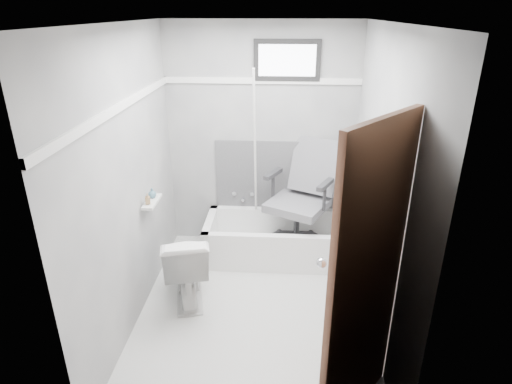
# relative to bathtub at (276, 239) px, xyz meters

# --- Properties ---
(floor) EXTENTS (2.60, 2.60, 0.00)m
(floor) POSITION_rel_bathtub_xyz_m (-0.18, -0.93, -0.21)
(floor) COLOR white
(floor) RESTS_ON ground
(ceiling) EXTENTS (2.60, 2.60, 0.00)m
(ceiling) POSITION_rel_bathtub_xyz_m (-0.18, -0.93, 2.19)
(ceiling) COLOR silver
(ceiling) RESTS_ON floor
(wall_back) EXTENTS (2.00, 0.02, 2.40)m
(wall_back) POSITION_rel_bathtub_xyz_m (-0.18, 0.37, 0.99)
(wall_back) COLOR slate
(wall_back) RESTS_ON floor
(wall_front) EXTENTS (2.00, 0.02, 2.40)m
(wall_front) POSITION_rel_bathtub_xyz_m (-0.18, -2.23, 0.99)
(wall_front) COLOR slate
(wall_front) RESTS_ON floor
(wall_left) EXTENTS (0.02, 2.60, 2.40)m
(wall_left) POSITION_rel_bathtub_xyz_m (-1.18, -0.93, 0.99)
(wall_left) COLOR slate
(wall_left) RESTS_ON floor
(wall_right) EXTENTS (0.02, 2.60, 2.40)m
(wall_right) POSITION_rel_bathtub_xyz_m (0.82, -0.93, 0.99)
(wall_right) COLOR slate
(wall_right) RESTS_ON floor
(bathtub) EXTENTS (1.50, 0.70, 0.42)m
(bathtub) POSITION_rel_bathtub_xyz_m (0.00, 0.00, 0.00)
(bathtub) COLOR white
(bathtub) RESTS_ON floor
(office_chair) EXTENTS (0.89, 0.89, 1.15)m
(office_chair) POSITION_rel_bathtub_xyz_m (0.22, 0.02, 0.48)
(office_chair) COLOR slate
(office_chair) RESTS_ON bathtub
(toilet) EXTENTS (0.55, 0.78, 0.70)m
(toilet) POSITION_rel_bathtub_xyz_m (-0.80, -0.79, 0.14)
(toilet) COLOR white
(toilet) RESTS_ON floor
(door) EXTENTS (0.78, 0.78, 2.00)m
(door) POSITION_rel_bathtub_xyz_m (0.80, -2.21, 0.79)
(door) COLOR brown
(door) RESTS_ON floor
(window) EXTENTS (0.66, 0.04, 0.40)m
(window) POSITION_rel_bathtub_xyz_m (0.07, 0.36, 1.81)
(window) COLOR black
(window) RESTS_ON wall_back
(backerboard) EXTENTS (1.50, 0.02, 0.78)m
(backerboard) POSITION_rel_bathtub_xyz_m (0.07, 0.36, 0.59)
(backerboard) COLOR #4C4C4F
(backerboard) RESTS_ON wall_back
(trim_back) EXTENTS (2.00, 0.02, 0.06)m
(trim_back) POSITION_rel_bathtub_xyz_m (-0.18, 0.36, 1.61)
(trim_back) COLOR white
(trim_back) RESTS_ON wall_back
(trim_left) EXTENTS (0.02, 2.60, 0.06)m
(trim_left) POSITION_rel_bathtub_xyz_m (-1.17, -0.93, 1.61)
(trim_left) COLOR white
(trim_left) RESTS_ON wall_left
(pole) EXTENTS (0.02, 0.48, 1.90)m
(pole) POSITION_rel_bathtub_xyz_m (-0.23, 0.13, 0.84)
(pole) COLOR silver
(pole) RESTS_ON bathtub
(shelf) EXTENTS (0.10, 0.32, 0.02)m
(shelf) POSITION_rel_bathtub_xyz_m (-1.11, -0.62, 0.69)
(shelf) COLOR silver
(shelf) RESTS_ON wall_left
(soap_bottle_a) EXTENTS (0.05, 0.05, 0.09)m
(soap_bottle_a) POSITION_rel_bathtub_xyz_m (-1.12, -0.70, 0.76)
(soap_bottle_a) COLOR #9A774D
(soap_bottle_a) RESTS_ON shelf
(soap_bottle_b) EXTENTS (0.10, 0.10, 0.09)m
(soap_bottle_b) POSITION_rel_bathtub_xyz_m (-1.12, -0.56, 0.75)
(soap_bottle_b) COLOR #456E80
(soap_bottle_b) RESTS_ON shelf
(faucet) EXTENTS (0.26, 0.10, 0.16)m
(faucet) POSITION_rel_bathtub_xyz_m (-0.38, 0.34, 0.34)
(faucet) COLOR silver
(faucet) RESTS_ON wall_back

